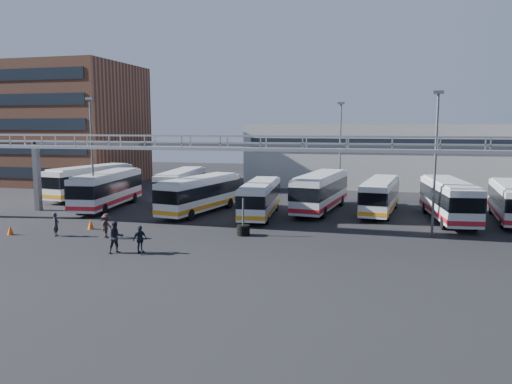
% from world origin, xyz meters
% --- Properties ---
extents(ground, '(140.00, 140.00, 0.00)m').
position_xyz_m(ground, '(0.00, 0.00, 0.00)').
color(ground, black).
rests_on(ground, ground).
extents(gantry, '(51.40, 5.15, 7.10)m').
position_xyz_m(gantry, '(0.00, 5.87, 5.51)').
color(gantry, gray).
rests_on(gantry, ground).
extents(apartment_building, '(18.00, 15.00, 16.00)m').
position_xyz_m(apartment_building, '(-34.00, 30.00, 8.00)').
color(apartment_building, brown).
rests_on(apartment_building, ground).
extents(warehouse, '(42.00, 14.00, 8.00)m').
position_xyz_m(warehouse, '(12.00, 38.00, 4.00)').
color(warehouse, '#9E9E99').
rests_on(warehouse, ground).
extents(light_pole_left, '(0.70, 0.35, 10.21)m').
position_xyz_m(light_pole_left, '(-16.00, 8.00, 5.73)').
color(light_pole_left, '#4C4F54').
rests_on(light_pole_left, ground).
extents(light_pole_mid, '(0.70, 0.35, 10.21)m').
position_xyz_m(light_pole_mid, '(12.00, 7.00, 5.73)').
color(light_pole_mid, '#4C4F54').
rests_on(light_pole_mid, ground).
extents(light_pole_back, '(0.70, 0.35, 10.21)m').
position_xyz_m(light_pole_back, '(4.00, 22.00, 5.73)').
color(light_pole_back, '#4C4F54').
rests_on(light_pole_back, ground).
extents(bus_0, '(4.33, 11.71, 3.48)m').
position_xyz_m(bus_0, '(-22.35, 17.33, 1.92)').
color(bus_0, silver).
rests_on(bus_0, ground).
extents(bus_1, '(4.14, 11.65, 3.46)m').
position_xyz_m(bus_1, '(-16.88, 11.67, 1.92)').
color(bus_1, silver).
rests_on(bus_1, ground).
extents(bus_2, '(3.80, 11.09, 3.30)m').
position_xyz_m(bus_2, '(-11.62, 17.07, 1.83)').
color(bus_2, silver).
rests_on(bus_2, ground).
extents(bus_3, '(4.40, 11.09, 3.29)m').
position_xyz_m(bus_3, '(-7.39, 11.38, 1.82)').
color(bus_3, silver).
rests_on(bus_3, ground).
extents(bus_4, '(3.28, 10.24, 3.06)m').
position_xyz_m(bus_4, '(-1.74, 11.00, 1.69)').
color(bus_4, silver).
rests_on(bus_4, ground).
extents(bus_5, '(3.96, 11.71, 3.49)m').
position_xyz_m(bus_5, '(2.92, 15.14, 1.93)').
color(bus_5, silver).
rests_on(bus_5, ground).
extents(bus_6, '(3.45, 10.42, 3.11)m').
position_xyz_m(bus_6, '(8.24, 15.13, 1.72)').
color(bus_6, silver).
rests_on(bus_6, ground).
extents(bus_7, '(3.87, 11.32, 3.37)m').
position_xyz_m(bus_7, '(13.71, 12.92, 1.86)').
color(bus_7, silver).
rests_on(bus_7, ground).
extents(bus_8, '(3.14, 10.56, 3.16)m').
position_xyz_m(bus_8, '(18.65, 14.00, 1.75)').
color(bus_8, silver).
rests_on(bus_8, ground).
extents(pedestrian_a, '(0.60, 0.72, 1.68)m').
position_xyz_m(pedestrian_a, '(-13.93, -0.09, 0.84)').
color(pedestrian_a, '#212229').
rests_on(pedestrian_a, ground).
extents(pedestrian_b, '(1.21, 1.21, 1.98)m').
position_xyz_m(pedestrian_b, '(-7.28, -3.37, 0.99)').
color(pedestrian_b, '#24212E').
rests_on(pedestrian_b, ground).
extents(pedestrian_c, '(0.67, 1.13, 1.72)m').
position_xyz_m(pedestrian_c, '(-10.14, 0.29, 0.86)').
color(pedestrian_c, '#322221').
rests_on(pedestrian_c, ground).
extents(pedestrian_d, '(0.79, 1.07, 1.69)m').
position_xyz_m(pedestrian_d, '(-5.92, -2.85, 0.84)').
color(pedestrian_d, black).
rests_on(pedestrian_d, ground).
extents(cone_left, '(0.49, 0.49, 0.70)m').
position_xyz_m(cone_left, '(-17.40, -0.58, 0.35)').
color(cone_left, '#E64F0C').
rests_on(cone_left, ground).
extents(cone_right, '(0.53, 0.53, 0.76)m').
position_xyz_m(cone_right, '(-12.93, 2.65, 0.38)').
color(cone_right, '#E64F0C').
rests_on(cone_right, ground).
extents(tire_stack, '(0.94, 0.94, 2.69)m').
position_xyz_m(tire_stack, '(-1.10, 3.49, 0.45)').
color(tire_stack, black).
rests_on(tire_stack, ground).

